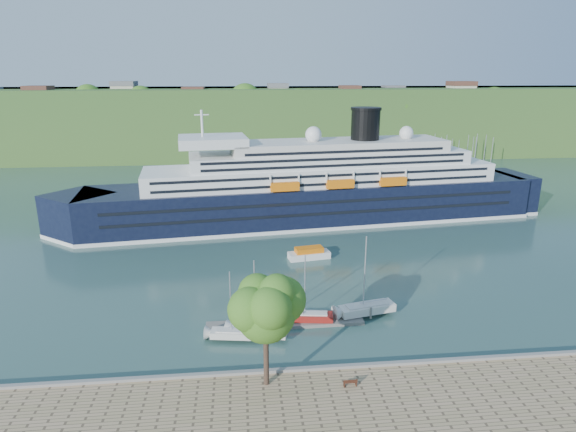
# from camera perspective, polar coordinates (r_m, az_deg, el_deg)

# --- Properties ---
(ground) EXTENTS (400.00, 400.00, 0.00)m
(ground) POSITION_cam_1_polar(r_m,az_deg,el_deg) (50.61, 0.56, -18.68)
(ground) COLOR #284841
(ground) RESTS_ON ground
(far_hillside) EXTENTS (400.00, 50.00, 24.00)m
(far_hillside) POSITION_cam_1_polar(r_m,az_deg,el_deg) (186.93, -4.45, 11.22)
(far_hillside) COLOR #2E5C24
(far_hillside) RESTS_ON ground
(quay_coping) EXTENTS (220.00, 0.50, 0.30)m
(quay_coping) POSITION_cam_1_polar(r_m,az_deg,el_deg) (49.79, 0.59, -17.73)
(quay_coping) COLOR slate
(quay_coping) RESTS_ON promenade
(cruise_ship) EXTENTS (102.80, 26.01, 22.86)m
(cruise_ship) POSITION_cam_1_polar(r_m,az_deg,el_deg) (96.53, 2.98, 5.92)
(cruise_ship) COLOR black
(cruise_ship) RESTS_ON ground
(park_bench) EXTENTS (1.37, 0.59, 0.87)m
(park_bench) POSITION_cam_1_polar(r_m,az_deg,el_deg) (48.05, 7.38, -18.90)
(park_bench) COLOR #472114
(park_bench) RESTS_ON promenade
(promenade_tree) EXTENTS (7.30, 7.30, 12.09)m
(promenade_tree) POSITION_cam_1_polar(r_m,az_deg,el_deg) (44.98, -2.66, -12.97)
(promenade_tree) COLOR #33631A
(promenade_tree) RESTS_ON promenade
(floating_pontoon) EXTENTS (19.05, 2.59, 0.42)m
(floating_pontoon) POSITION_cam_1_polar(r_m,az_deg,el_deg) (59.48, -0.32, -12.62)
(floating_pontoon) COLOR gray
(floating_pontoon) RESTS_ON ground
(sailboat_white_near) EXTENTS (6.41, 2.68, 8.03)m
(sailboat_white_near) POSITION_cam_1_polar(r_m,az_deg,el_deg) (54.98, -6.35, -10.82)
(sailboat_white_near) COLOR silver
(sailboat_white_near) RESTS_ON ground
(sailboat_red) EXTENTS (6.74, 2.70, 8.47)m
(sailboat_red) POSITION_cam_1_polar(r_m,az_deg,el_deg) (58.11, 2.46, -8.91)
(sailboat_red) COLOR maroon
(sailboat_red) RESTS_ON ground
(sailboat_white_far) EXTENTS (8.13, 3.78, 10.14)m
(sailboat_white_far) POSITION_cam_1_polar(r_m,az_deg,el_deg) (60.14, 9.52, -7.35)
(sailboat_white_far) COLOR silver
(sailboat_white_far) RESTS_ON ground
(tender_launch) EXTENTS (7.17, 3.43, 1.90)m
(tender_launch) POSITION_cam_1_polar(r_m,az_deg,el_deg) (79.10, 2.51, -4.39)
(tender_launch) COLOR orange
(tender_launch) RESTS_ON ground
(sailboat_extra) EXTENTS (7.27, 3.74, 9.05)m
(sailboat_extra) POSITION_cam_1_polar(r_m,az_deg,el_deg) (55.01, -3.46, -10.13)
(sailboat_extra) COLOR silver
(sailboat_extra) RESTS_ON ground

